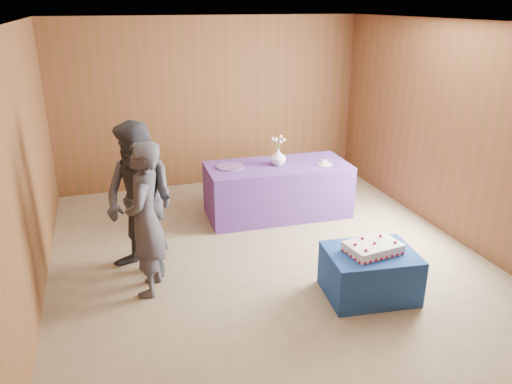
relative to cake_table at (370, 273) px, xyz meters
name	(u,v)px	position (x,y,z in m)	size (l,w,h in m)	color
ground	(271,263)	(-0.76, 0.94, -0.25)	(6.00, 6.00, 0.00)	gray
room_shell	(272,112)	(-0.76, 0.94, 1.55)	(5.04, 6.04, 2.72)	brown
cake_table	(370,273)	(0.00, 0.00, 0.00)	(0.90, 0.70, 0.50)	#1A3C94
serving_table	(277,190)	(-0.19, 2.30, 0.12)	(2.00, 0.90, 0.75)	#583798
sheet_cake	(373,248)	(0.01, 0.00, 0.30)	(0.61, 0.46, 0.13)	white
vase	(278,157)	(-0.20, 2.29, 0.62)	(0.22, 0.22, 0.23)	silver
flower_spray	(278,139)	(-0.20, 2.29, 0.87)	(0.22, 0.22, 0.16)	#326829
platter	(230,167)	(-0.86, 2.38, 0.51)	(0.39, 0.39, 0.02)	#69478F
plate	(325,164)	(0.44, 2.10, 0.51)	(0.20, 0.20, 0.01)	silver
cake_slice	(325,162)	(0.44, 2.10, 0.54)	(0.08, 0.07, 0.08)	white
knife	(330,166)	(0.47, 2.00, 0.50)	(0.26, 0.02, 0.00)	#B0AFB4
guest_left	(145,220)	(-2.17, 0.77, 0.57)	(0.60, 0.39, 1.64)	#383742
guest_right	(140,202)	(-2.19, 1.14, 0.63)	(0.85, 0.66, 1.75)	#373942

